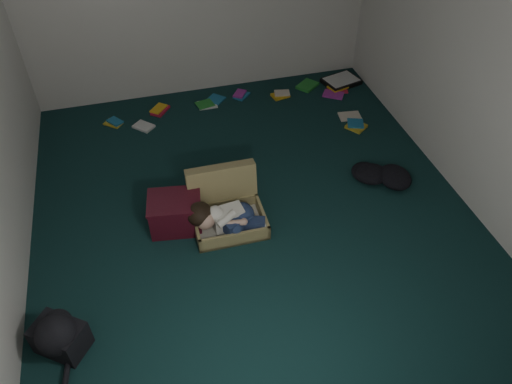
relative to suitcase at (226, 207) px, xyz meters
name	(u,v)px	position (x,y,z in m)	size (l,w,h in m)	color
floor	(252,209)	(0.26, 0.06, -0.14)	(4.50, 4.50, 0.00)	#0F2B2B
wall_front	(379,342)	(0.26, -2.19, 1.16)	(4.50, 4.50, 0.00)	silver
wall_right	(478,56)	(2.26, 0.06, 1.16)	(4.50, 4.50, 0.00)	silver
suitcase	(226,207)	(0.00, 0.00, 0.00)	(0.64, 0.63, 0.47)	#9A8C55
person	(225,217)	(-0.05, -0.16, 0.04)	(0.70, 0.34, 0.29)	white
maroon_bin	(176,213)	(-0.46, 0.03, 0.02)	(0.52, 0.43, 0.32)	#410D18
backpack	(60,337)	(-1.44, -0.97, -0.01)	(0.45, 0.36, 0.27)	black
clothing_pile	(380,175)	(1.60, 0.12, -0.07)	(0.44, 0.36, 0.14)	black
paper_tray	(341,81)	(1.95, 1.98, -0.11)	(0.51, 0.43, 0.06)	black
book_scatter	(255,105)	(0.75, 1.76, -0.13)	(3.00, 1.25, 0.02)	gold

